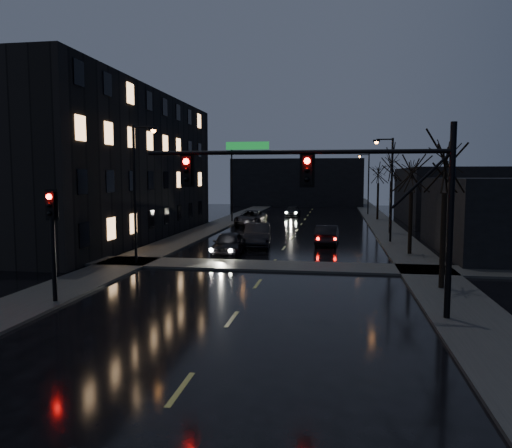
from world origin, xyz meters
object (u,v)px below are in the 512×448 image
at_px(oncoming_car_b, 258,235).
at_px(lead_car, 327,235).
at_px(oncoming_car_c, 251,218).
at_px(oncoming_car_d, 293,211).
at_px(oncoming_car_a, 228,244).

relative_size(oncoming_car_b, lead_car, 1.13).
xyz_separation_m(oncoming_car_b, oncoming_car_c, (-3.05, 14.86, -0.05)).
height_order(oncoming_car_d, lead_car, lead_car).
distance_m(oncoming_car_b, oncoming_car_c, 15.17).
bearing_deg(oncoming_car_c, oncoming_car_b, -75.70).
height_order(oncoming_car_a, lead_car, oncoming_car_a).
distance_m(oncoming_car_a, oncoming_car_b, 4.51).
relative_size(oncoming_car_b, oncoming_car_d, 1.13).
relative_size(oncoming_car_a, lead_car, 0.99).
distance_m(oncoming_car_b, lead_car, 5.32).
bearing_deg(oncoming_car_a, oncoming_car_c, 92.77).
bearing_deg(oncoming_car_d, oncoming_car_a, -92.88).
relative_size(oncoming_car_c, oncoming_car_d, 1.26).
bearing_deg(oncoming_car_b, oncoming_car_c, 95.53).
xyz_separation_m(oncoming_car_a, oncoming_car_d, (1.42, 31.58, -0.11)).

